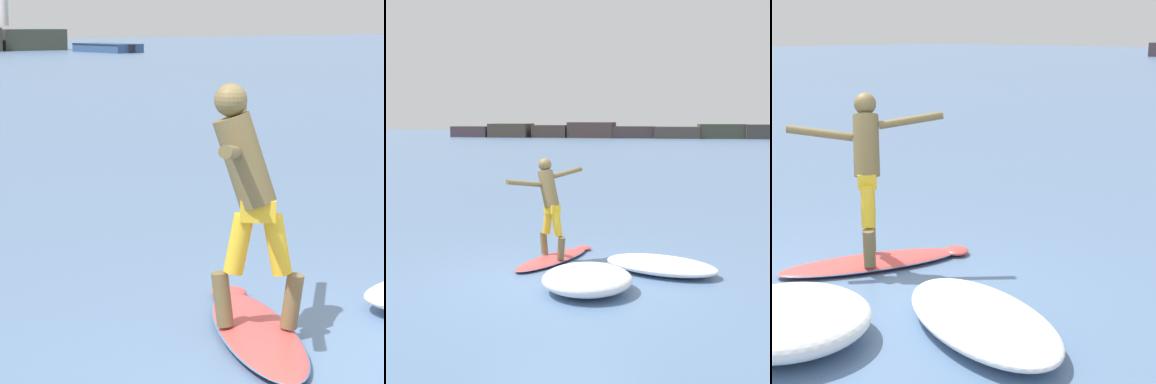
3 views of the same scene
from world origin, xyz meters
The scene contains 4 objects.
ground_plane centered at (0.00, 0.00, 0.00)m, with size 200.00×200.00×0.00m, color slate.
surfboard centered at (-0.31, 0.88, 0.05)m, with size 1.36×2.20×0.23m.
surfer centered at (-0.40, 0.90, 1.18)m, with size 1.16×1.38×1.83m.
fishing_boat_near_jetty centered at (27.09, 54.86, 0.34)m, with size 3.23×6.58×0.62m.
Camera 1 is at (-4.31, -4.34, 2.37)m, focal length 85.00 mm.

